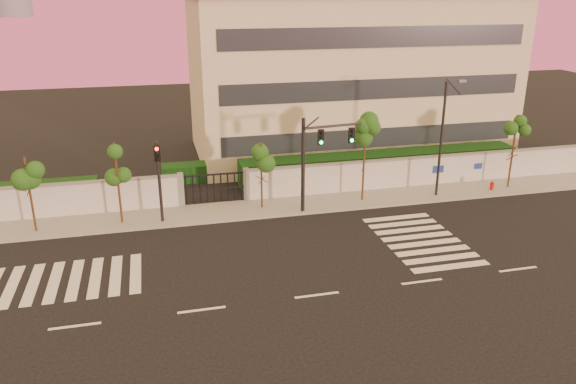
# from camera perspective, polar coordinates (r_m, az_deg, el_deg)

# --- Properties ---
(ground) EXTENTS (120.00, 120.00, 0.00)m
(ground) POSITION_cam_1_polar(r_m,az_deg,el_deg) (24.90, 2.94, -10.43)
(ground) COLOR black
(ground) RESTS_ON ground
(sidewalk) EXTENTS (60.00, 3.00, 0.15)m
(sidewalk) POSITION_cam_1_polar(r_m,az_deg,el_deg) (34.05, -2.12, -1.61)
(sidewalk) COLOR gray
(sidewalk) RESTS_ON ground
(perimeter_wall) EXTENTS (60.00, 0.36, 2.20)m
(perimeter_wall) POSITION_cam_1_polar(r_m,az_deg,el_deg) (35.10, -2.48, 0.79)
(perimeter_wall) COLOR #B1B3B8
(perimeter_wall) RESTS_ON ground
(hedge_row) EXTENTS (41.00, 4.25, 1.80)m
(hedge_row) POSITION_cam_1_polar(r_m,az_deg,el_deg) (37.93, -1.73, 1.88)
(hedge_row) COLOR black
(hedge_row) RESTS_ON ground
(institutional_building) EXTENTS (24.40, 12.40, 12.25)m
(institutional_building) POSITION_cam_1_polar(r_m,az_deg,el_deg) (45.65, 6.07, 11.76)
(institutional_building) COLOR beige
(institutional_building) RESTS_ON ground
(road_markings) EXTENTS (57.00, 7.62, 0.02)m
(road_markings) POSITION_cam_1_polar(r_m,az_deg,el_deg) (27.76, -2.45, -6.99)
(road_markings) COLOR silver
(road_markings) RESTS_ON ground
(street_tree_b) EXTENTS (1.49, 1.19, 4.34)m
(street_tree_b) POSITION_cam_1_polar(r_m,az_deg,el_deg) (32.63, -24.90, 1.33)
(street_tree_b) COLOR #382314
(street_tree_b) RESTS_ON ground
(street_tree_c) EXTENTS (1.64, 1.30, 4.79)m
(street_tree_c) POSITION_cam_1_polar(r_m,az_deg,el_deg) (32.05, -17.02, 2.66)
(street_tree_c) COLOR #382314
(street_tree_c) RESTS_ON ground
(street_tree_d) EXTENTS (1.40, 1.11, 4.20)m
(street_tree_d) POSITION_cam_1_polar(r_m,az_deg,el_deg) (32.99, -2.71, 3.22)
(street_tree_d) COLOR #382314
(street_tree_d) RESTS_ON ground
(street_tree_e) EXTENTS (1.52, 1.21, 5.57)m
(street_tree_e) POSITION_cam_1_polar(r_m,az_deg,el_deg) (34.28, 7.86, 5.43)
(street_tree_e) COLOR #382314
(street_tree_e) RESTS_ON ground
(street_tree_f) EXTENTS (1.59, 1.27, 4.99)m
(street_tree_f) POSITION_cam_1_polar(r_m,az_deg,el_deg) (39.31, 22.07, 5.39)
(street_tree_f) COLOR #382314
(street_tree_f) RESTS_ON ground
(traffic_signal_main) EXTENTS (3.64, 0.58, 5.76)m
(traffic_signal_main) POSITION_cam_1_polar(r_m,az_deg,el_deg) (32.42, 2.80, 3.92)
(traffic_signal_main) COLOR black
(traffic_signal_main) RESTS_ON ground
(traffic_signal_secondary) EXTENTS (0.37, 0.35, 4.79)m
(traffic_signal_secondary) POSITION_cam_1_polar(r_m,az_deg,el_deg) (31.72, -13.00, 1.93)
(traffic_signal_secondary) COLOR black
(traffic_signal_secondary) RESTS_ON ground
(streetlight_east) EXTENTS (0.46, 1.86, 7.71)m
(streetlight_east) POSITION_cam_1_polar(r_m,az_deg,el_deg) (35.89, 15.48, 5.67)
(streetlight_east) COLOR black
(streetlight_east) RESTS_ON ground
(fire_hydrant) EXTENTS (0.29, 0.27, 0.73)m
(fire_hydrant) POSITION_cam_1_polar(r_m,az_deg,el_deg) (39.12, 19.99, 0.52)
(fire_hydrant) COLOR #B40D0C
(fire_hydrant) RESTS_ON ground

